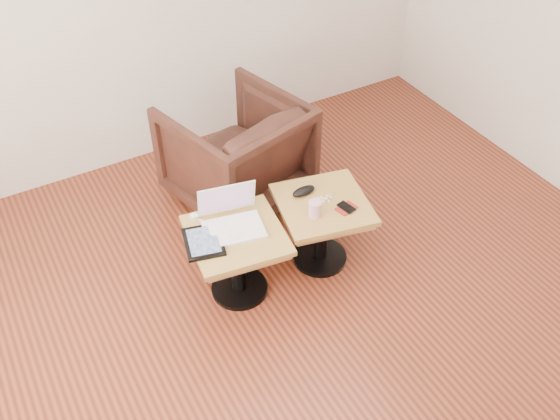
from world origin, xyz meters
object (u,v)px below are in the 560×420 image
side_table_right (322,217)px  armchair (236,153)px  laptop (231,219)px  side_table_left (237,248)px  striped_cup (315,209)px

side_table_right → armchair: (-0.17, 0.82, 0.02)m
side_table_right → armchair: 0.84m
laptop → armchair: bearing=73.7°
side_table_left → striped_cup: size_ratio=5.89×
side_table_left → laptop: size_ratio=1.54×
laptop → armchair: armchair is taller
laptop → striped_cup: (0.46, -0.16, 0.00)m
laptop → armchair: 0.85m
side_table_left → armchair: size_ratio=0.71×
side_table_left → laptop: (0.01, 0.07, 0.17)m
side_table_right → striped_cup: striped_cup is taller
laptop → striped_cup: bearing=-7.4°
side_table_right → side_table_left: bearing=-169.5°
side_table_left → striped_cup: 0.50m
side_table_left → laptop: laptop is taller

